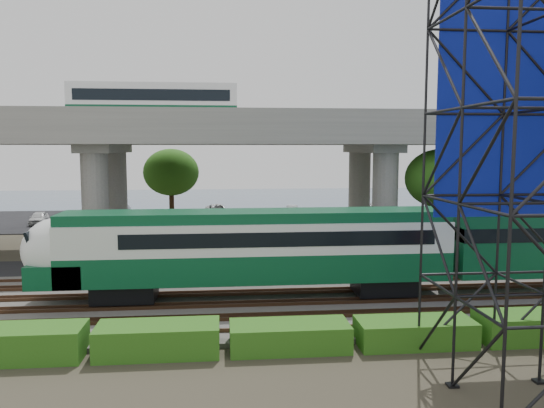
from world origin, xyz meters
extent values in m
plane|color=#474233|center=(0.00, 0.00, 0.00)|extent=(140.00, 140.00, 0.00)
cube|color=slate|center=(0.00, 2.00, 0.10)|extent=(90.00, 12.00, 0.20)
cube|color=black|center=(0.00, 10.50, 0.04)|extent=(90.00, 5.00, 0.08)
cube|color=black|center=(0.00, 34.00, 0.04)|extent=(90.00, 18.00, 0.08)
cube|color=#495F78|center=(0.00, 56.00, 0.01)|extent=(140.00, 40.00, 0.03)
cube|color=#472D1E|center=(0.00, -2.72, 0.28)|extent=(90.00, 0.08, 0.16)
cube|color=#472D1E|center=(0.00, -1.28, 0.28)|extent=(90.00, 0.08, 0.16)
cube|color=#472D1E|center=(0.00, -0.72, 0.28)|extent=(90.00, 0.08, 0.16)
cube|color=#472D1E|center=(0.00, 0.72, 0.28)|extent=(90.00, 0.08, 0.16)
cube|color=#472D1E|center=(0.00, 1.28, 0.28)|extent=(90.00, 0.08, 0.16)
cube|color=#472D1E|center=(0.00, 2.72, 0.28)|extent=(90.00, 0.08, 0.16)
cube|color=#472D1E|center=(0.00, 3.28, 0.28)|extent=(90.00, 0.08, 0.16)
cube|color=#472D1E|center=(0.00, 4.72, 0.28)|extent=(90.00, 0.08, 0.16)
cube|color=#472D1E|center=(0.00, 5.28, 0.28)|extent=(90.00, 0.08, 0.16)
cube|color=#472D1E|center=(0.00, 6.72, 0.28)|extent=(90.00, 0.08, 0.16)
cube|color=black|center=(-6.30, 2.00, 0.81)|extent=(3.00, 2.20, 0.90)
cube|color=black|center=(6.70, 2.00, 0.81)|extent=(3.00, 2.20, 0.90)
cube|color=#0A4828|center=(0.20, 2.00, 1.96)|extent=(19.00, 3.00, 1.40)
cube|color=silver|center=(0.20, 2.00, 3.41)|extent=(19.00, 3.00, 1.50)
cube|color=#0A4828|center=(0.20, 2.00, 4.41)|extent=(19.00, 2.60, 0.50)
cube|color=black|center=(1.20, 2.00, 3.46)|extent=(15.00, 3.06, 0.70)
ellipsoid|color=silver|center=(-9.30, 2.00, 2.86)|extent=(3.60, 3.00, 3.20)
cube|color=#0A4828|center=(-9.30, 2.00, 1.81)|extent=(2.60, 3.00, 1.10)
cube|color=black|center=(-10.40, 2.00, 3.36)|extent=(0.48, 2.00, 1.09)
cube|color=#0A4828|center=(14.20, 2.00, 2.96)|extent=(8.00, 3.00, 3.40)
cube|color=#9E9B93|center=(0.00, 16.00, 8.60)|extent=(80.00, 12.00, 1.20)
cube|color=#9E9B93|center=(0.00, 10.25, 9.75)|extent=(80.00, 0.50, 1.10)
cube|color=#9E9B93|center=(0.00, 21.75, 9.75)|extent=(80.00, 0.50, 1.10)
cylinder|color=#9E9B93|center=(-10.00, 12.50, 4.00)|extent=(1.80, 1.80, 8.00)
cylinder|color=#9E9B93|center=(-10.00, 19.50, 4.00)|extent=(1.80, 1.80, 8.00)
cube|color=#9E9B93|center=(-10.00, 16.00, 7.70)|extent=(2.40, 9.00, 0.60)
cylinder|color=#9E9B93|center=(10.00, 12.50, 4.00)|extent=(1.80, 1.80, 8.00)
cylinder|color=#9E9B93|center=(10.00, 19.50, 4.00)|extent=(1.80, 1.80, 8.00)
cube|color=#9E9B93|center=(10.00, 16.00, 7.70)|extent=(2.40, 9.00, 0.60)
cube|color=black|center=(-6.37, 16.00, 9.55)|extent=(12.00, 2.50, 0.70)
cube|color=#0A4828|center=(-6.37, 16.00, 10.35)|extent=(12.00, 2.50, 0.90)
cube|color=silver|center=(-6.37, 16.00, 11.45)|extent=(12.00, 2.50, 1.30)
cube|color=black|center=(-6.37, 16.00, 11.50)|extent=(11.00, 2.56, 0.80)
cube|color=silver|center=(-6.37, 16.00, 12.25)|extent=(12.00, 2.40, 0.30)
cube|color=#0E1C9B|center=(10.38, -4.95, 9.30)|extent=(8.10, 0.08, 8.25)
cube|color=#2C6116|center=(-9.00, -4.30, 0.60)|extent=(4.60, 1.80, 1.20)
cube|color=#2C6116|center=(-4.00, -4.30, 0.58)|extent=(4.60, 1.80, 1.15)
cube|color=#2C6116|center=(1.00, -4.30, 0.52)|extent=(4.60, 1.80, 1.03)
cube|color=#2C6116|center=(6.00, -4.30, 0.51)|extent=(4.60, 1.80, 1.01)
cube|color=#2C6116|center=(11.00, -4.30, 0.56)|extent=(4.60, 1.80, 1.12)
cylinder|color=#382314|center=(14.00, 12.50, 2.40)|extent=(0.44, 0.44, 4.80)
ellipsoid|color=#2C6116|center=(14.00, 12.50, 5.60)|extent=(4.94, 4.94, 4.18)
cylinder|color=#382314|center=(-6.00, 24.00, 2.40)|extent=(0.44, 0.44, 4.80)
ellipsoid|color=#2C6116|center=(-6.00, 24.00, 5.60)|extent=(4.94, 4.94, 4.18)
imported|color=black|center=(-8.72, 10.04, 0.82)|extent=(5.50, 2.87, 1.48)
imported|color=silver|center=(-19.90, 31.00, 0.72)|extent=(1.97, 3.91, 1.28)
imported|color=#A1A2A9|center=(-12.74, 36.00, 0.73)|extent=(1.60, 4.04, 1.31)
imported|color=#B2B5BA|center=(-8.89, 31.00, 0.69)|extent=(1.79, 4.21, 1.21)
imported|color=silver|center=(-2.02, 36.00, 0.73)|extent=(2.93, 4.98, 1.30)
imported|color=black|center=(3.41, 31.00, 0.70)|extent=(2.29, 3.87, 1.24)
imported|color=#B4B7BC|center=(6.60, 36.00, 0.63)|extent=(1.20, 3.37, 1.11)
imported|color=silver|center=(12.43, 31.00, 0.63)|extent=(1.65, 3.85, 1.10)
imported|color=#A5A8AD|center=(16.33, 36.00, 0.71)|extent=(2.93, 4.85, 1.26)
camera|label=1|loc=(-1.58, -23.93, 7.76)|focal=35.00mm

